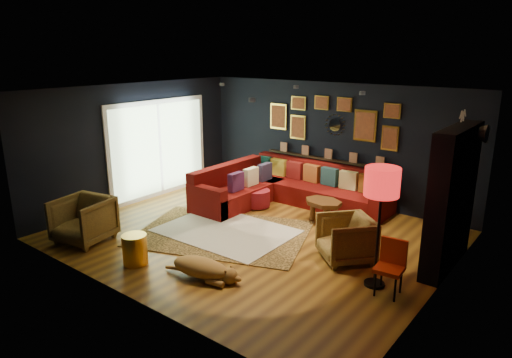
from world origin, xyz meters
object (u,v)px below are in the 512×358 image
Objects in this scene: gold_stool at (135,249)px; orange_chair at (391,263)px; floor_lamp at (382,187)px; armchair_left at (83,218)px; armchair_right at (346,237)px; dog at (200,264)px; coffee_table at (323,204)px; sectional at (283,189)px; pouf at (257,198)px.

orange_chair reaches higher than gold_stool.
gold_stool is 3.88m from floor_lamp.
armchair_left is 4.51m from armchair_right.
armchair_left is 2.57m from dog.
floor_lamp is (3.27, 1.68, 1.24)m from gold_stool.
coffee_table is at bearing 172.96° from armchair_right.
gold_stool is 0.28× the size of floor_lamp.
sectional is at bearing 145.07° from floor_lamp.
armchair_right is (2.39, -1.69, 0.08)m from sectional.
dog is (-2.14, -1.37, -1.26)m from floor_lamp.
floor_lamp is at bearing 8.12° from armchair_left.
orange_chair reaches higher than dog.
armchair_left is 1.81× the size of gold_stool.
coffee_table is 3.72m from gold_stool.
pouf is at bearing -162.16° from armchair_right.
sectional reaches higher than coffee_table.
sectional is at bearing -174.27° from armchair_right.
gold_stool reaches higher than pouf.
gold_stool is (-0.15, -3.86, -0.08)m from sectional.
orange_chair is 0.44× the size of floor_lamp.
dog is at bearing -156.24° from orange_chair.
floor_lamp is 2.84m from dog.
coffee_table is (1.25, -0.42, 0.03)m from sectional.
coffee_table is 4.45m from armchair_left.
armchair_left is at bearing 176.39° from dog.
pouf is 3.25m from dog.
armchair_left reaches higher than dog.
pouf is 0.31× the size of floor_lamp.
armchair_right reaches higher than pouf.
orange_chair is 0.61× the size of dog.
orange_chair is (3.51, 1.61, 0.21)m from gold_stool.
armchair_left is 5.08m from floor_lamp.
armchair_right is at bearing -23.15° from pouf.
coffee_table is 0.99× the size of armchair_left.
gold_stool reaches higher than dog.
orange_chair is at bearing -24.99° from pouf.
armchair_right is at bearing 145.26° from orange_chair.
sectional is 3.97m from floor_lamp.
sectional is at bearing 94.87° from dog.
floor_lamp is 1.38× the size of dog.
armchair_right is at bearing 42.10° from dog.
floor_lamp is at bearing 159.02° from orange_chair.
sectional is 1.31m from coffee_table.
orange_chair is (2.11, -1.83, 0.10)m from coffee_table.
floor_lamp reaches higher than gold_stool.
sectional is 3.90× the size of coffee_table.
armchair_right is at bearing 146.20° from floor_lamp.
floor_lamp reaches higher than dog.
floor_lamp is (1.87, -1.76, 1.13)m from coffee_table.
armchair_left is 1.10× the size of armchair_right.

